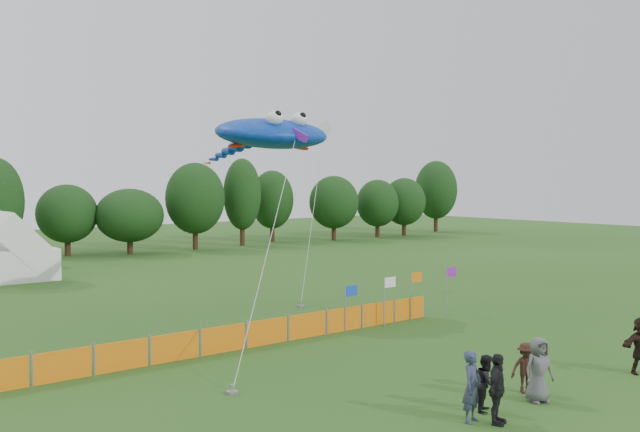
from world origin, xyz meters
TOP-DOWN VIEW (x-y plane):
  - ground at (0.00, 0.00)m, footprint 160.00×160.00m
  - treeline at (1.61, 44.93)m, footprint 104.57×8.78m
  - tent_right at (-2.48, 34.06)m, footprint 4.73×3.78m
  - barrier_fence at (-1.02, 9.29)m, footprint 19.90×0.06m
  - flag_row at (7.23, 9.04)m, footprint 6.73×0.50m
  - spectator_a at (-0.83, -1.51)m, footprint 0.80×0.64m
  - spectator_b at (0.22, -1.18)m, footprint 0.97×0.91m
  - spectator_c at (2.50, -0.88)m, footprint 1.15×0.97m
  - spectator_d at (-0.46, -2.04)m, footprint 1.20×0.86m
  - spectator_e at (2.04, -1.62)m, footprint 1.07×0.86m
  - stingray_kite at (4.20, 15.26)m, footprint 11.95×18.02m
  - small_kite_white at (10.59, 19.26)m, footprint 7.25×6.36m

SIDE VIEW (x-z plane):
  - ground at x=0.00m, z-range 0.00..0.00m
  - barrier_fence at x=-1.02m, z-range 0.00..1.00m
  - spectator_c at x=2.50m, z-range 0.00..1.55m
  - spectator_b at x=0.22m, z-range 0.00..1.59m
  - spectator_d at x=-0.46m, z-range 0.00..1.89m
  - spectator_e at x=2.04m, z-range 0.00..1.91m
  - spectator_a at x=-0.83m, z-range 0.00..1.93m
  - flag_row at x=7.23m, z-range 0.30..2.59m
  - tent_right at x=-2.48m, z-range 0.02..3.36m
  - treeline at x=1.61m, z-range 0.00..8.36m
  - small_kite_white at x=10.59m, z-range 1.68..11.91m
  - stingray_kite at x=4.20m, z-range 3.80..13.55m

